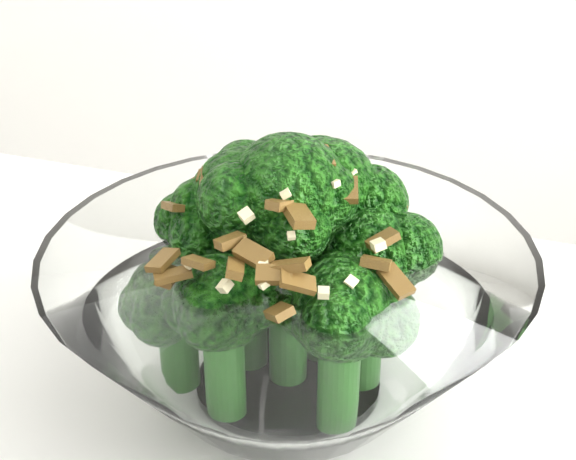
{
  "coord_description": "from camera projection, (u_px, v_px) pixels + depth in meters",
  "views": [
    {
      "loc": [
        0.16,
        -0.11,
        1.06
      ],
      "look_at": [
        0.12,
        0.27,
        0.85
      ],
      "focal_mm": 55.0,
      "sensor_mm": 36.0,
      "label": 1
    }
  ],
  "objects": [
    {
      "name": "broccoli_dish",
      "position": [
        288.0,
        304.0,
        0.46
      ],
      "size": [
        0.25,
        0.25,
        0.15
      ],
      "color": "white",
      "rests_on": "table"
    }
  ]
}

